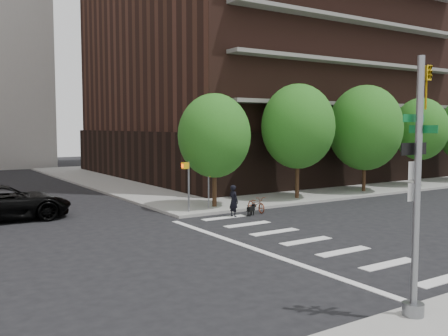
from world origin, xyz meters
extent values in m
plane|color=black|center=(0.00, 0.00, 0.00)|extent=(120.00, 120.00, 0.00)
cube|color=gray|center=(20.50, 23.50, 0.07)|extent=(39.00, 33.00, 0.15)
cube|color=silver|center=(3.00, -6.00, 0.01)|extent=(2.40, 0.50, 0.01)
cube|color=silver|center=(3.00, -4.00, 0.01)|extent=(2.40, 0.50, 0.01)
cube|color=silver|center=(3.00, -2.00, 0.01)|extent=(2.40, 0.50, 0.01)
cube|color=silver|center=(3.00, 0.00, 0.01)|extent=(2.40, 0.50, 0.01)
cube|color=silver|center=(3.00, 2.00, 0.01)|extent=(2.40, 0.50, 0.01)
cube|color=silver|center=(3.00, 4.00, 0.01)|extent=(2.40, 0.50, 0.01)
cube|color=silver|center=(3.00, 6.00, 0.01)|extent=(2.40, 0.50, 0.01)
cube|color=silver|center=(0.50, 0.00, 0.01)|extent=(0.30, 13.00, 0.01)
cube|color=black|center=(18.00, 24.00, 2.15)|extent=(25.50, 25.50, 4.00)
cube|color=maroon|center=(31.20, 14.50, 2.95)|extent=(1.40, 5.00, 0.20)
cylinder|color=#301E11|center=(4.00, 8.50, 1.30)|extent=(0.24, 0.24, 2.30)
sphere|color=#235B19|center=(4.00, 8.50, 4.05)|extent=(4.00, 4.00, 4.00)
cylinder|color=#301E11|center=(10.00, 8.50, 1.45)|extent=(0.24, 0.24, 2.60)
sphere|color=#235B19|center=(10.00, 8.50, 4.55)|extent=(4.50, 4.50, 4.50)
cylinder|color=#301E11|center=(16.00, 8.50, 1.30)|extent=(0.24, 0.24, 2.30)
sphere|color=#235B19|center=(16.00, 8.50, 4.45)|extent=(5.00, 5.00, 5.00)
cylinder|color=#301E11|center=(22.00, 8.50, 1.45)|extent=(0.24, 0.24, 2.60)
sphere|color=#235B19|center=(22.00, 8.50, 4.35)|extent=(4.00, 4.00, 4.00)
cylinder|color=slate|center=(-0.50, -7.50, 3.15)|extent=(0.16, 0.16, 6.00)
cylinder|color=slate|center=(-0.50, -7.50, 0.30)|extent=(0.50, 0.50, 0.30)
imported|color=gold|center=(-0.25, -7.50, 5.45)|extent=(0.16, 0.20, 1.00)
cube|color=#0A5926|center=(-0.50, -7.35, 4.75)|extent=(0.75, 0.02, 0.18)
cube|color=#0A5926|center=(-0.35, -7.50, 4.50)|extent=(0.02, 0.75, 0.18)
cube|color=black|center=(-0.50, -7.38, 4.05)|extent=(0.90, 0.02, 0.28)
cube|color=silver|center=(-0.50, -7.38, 3.55)|extent=(0.32, 0.02, 0.42)
cube|color=silver|center=(-0.50, -7.38, 3.05)|extent=(0.32, 0.02, 0.42)
cylinder|color=slate|center=(2.00, 7.80, 1.45)|extent=(0.10, 0.10, 2.60)
cube|color=gold|center=(1.80, 7.80, 2.55)|extent=(0.32, 0.25, 0.32)
cylinder|color=slate|center=(3.50, 8.30, 1.25)|extent=(0.08, 0.08, 2.20)
cube|color=gold|center=(3.50, 8.15, 2.15)|extent=(0.64, 0.02, 0.64)
imported|color=black|center=(-6.34, 11.23, 0.87)|extent=(3.14, 6.39, 1.75)
imported|color=maroon|center=(5.38, 6.50, 0.42)|extent=(0.69, 1.64, 0.84)
imported|color=black|center=(3.56, 5.98, 0.81)|extent=(0.63, 0.45, 1.62)
cube|color=black|center=(4.48, 5.76, 0.35)|extent=(0.57, 0.39, 0.22)
cube|color=black|center=(4.76, 5.89, 0.48)|extent=(0.20, 0.19, 0.16)
cylinder|color=black|center=(4.65, 5.82, 0.12)|extent=(0.06, 0.06, 0.24)
cylinder|color=black|center=(4.32, 5.71, 0.12)|extent=(0.06, 0.06, 0.24)
camera|label=1|loc=(-10.39, -14.58, 4.57)|focal=40.00mm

